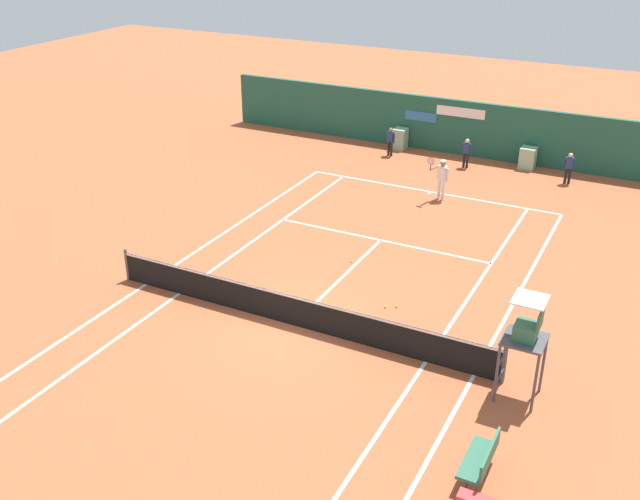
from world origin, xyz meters
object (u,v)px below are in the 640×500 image
Objects in this scene: ball_kid_left_post at (390,140)px; tennis_ball_near_service_line at (397,307)px; umpire_chair at (526,335)px; ball_kid_centre_post at (466,151)px; player_on_baseline at (442,176)px; tennis_ball_mid_court at (385,307)px; tennis_ball_by_sideline at (352,261)px; ball_kid_right_post at (569,166)px; player_bench at (481,458)px.

tennis_ball_near_service_line is (5.53, -12.99, -0.75)m from ball_kid_left_post.
umpire_chair is at bearing 131.15° from ball_kid_left_post.
tennis_ball_near_service_line is (1.88, -12.99, -0.74)m from ball_kid_centre_post.
umpire_chair is at bearing 129.27° from player_on_baseline.
ball_kid_left_post is 19.90× the size of tennis_ball_near_service_line.
player_on_baseline is 27.50× the size of tennis_ball_mid_court.
umpire_chair is 12.90m from player_on_baseline.
tennis_ball_by_sideline is (-2.45, 2.10, 0.00)m from tennis_ball_near_service_line.
umpire_chair is at bearing -32.12° from tennis_ball_near_service_line.
tennis_ball_mid_court is (1.35, -8.99, -0.96)m from player_on_baseline.
tennis_ball_mid_court is at bearing 61.25° from umpire_chair.
ball_kid_right_post is at bearing -123.07° from player_on_baseline.
player_bench is at bearing 110.55° from ball_kid_centre_post.
player_bench is at bearing 179.13° from umpire_chair.
tennis_ball_mid_court is at bearing -150.44° from tennis_ball_near_service_line.
player_on_baseline is 6.83m from tennis_ball_by_sideline.
umpire_chair is 2.06× the size of ball_kid_centre_post.
umpire_chair is at bearing -28.75° from tennis_ball_mid_court.
player_on_baseline is at bearing 95.88° from ball_kid_centre_post.
tennis_ball_by_sideline is (-0.57, -10.89, -0.74)m from ball_kid_centre_post.
player_on_baseline is 9.02m from tennis_ball_near_service_line.
ball_kid_left_post reaches higher than tennis_ball_by_sideline.
ball_kid_centre_post is 19.65× the size of tennis_ball_by_sideline.
tennis_ball_by_sideline is at bearing 89.69° from ball_kid_centre_post.
ball_kid_right_post is 1.02× the size of ball_kid_centre_post.
ball_kid_right_post is at bearing 78.84° from tennis_ball_near_service_line.
umpire_chair is 40.39× the size of tennis_ball_mid_court.
tennis_ball_near_service_line is at bearing 122.28° from ball_kid_left_post.
player_bench is 1.05× the size of ball_kid_centre_post.
umpire_chair is 2.02× the size of ball_kid_right_post.
tennis_ball_near_service_line is at bearing -40.62° from tennis_ball_by_sideline.
ball_kid_left_post is at bearing 31.95° from umpire_chair.
tennis_ball_mid_court is (5.24, -13.16, -0.75)m from ball_kid_left_post.
ball_kid_right_post is at bearing -170.80° from ball_kid_left_post.
player_on_baseline reaches higher than tennis_ball_by_sideline.
umpire_chair is 3.36m from player_bench.
ball_kid_left_post is (-9.70, 18.75, 0.27)m from player_bench.
player_bench is 15.70m from player_on_baseline.
ball_kid_left_post is (-8.10, -0.00, -0.00)m from ball_kid_right_post.
player_on_baseline is at bearing 35.80° from ball_kid_right_post.
ball_kid_right_post is at bearing 4.89° from player_bench.
ball_kid_centre_post is 13.15m from tennis_ball_near_service_line.
tennis_ball_near_service_line is at bearing 57.88° from umpire_chair.
player_on_baseline is 9.14m from tennis_ball_mid_court.
ball_kid_centre_post is at bearing 96.86° from tennis_ball_mid_court.
ball_kid_right_post is at bearing 65.29° from tennis_ball_by_sideline.
player_on_baseline is 4.19m from ball_kid_centre_post.
player_on_baseline reaches higher than tennis_ball_mid_court.
umpire_chair is 2.03× the size of ball_kid_left_post.
player_on_baseline is at bearing 100.58° from tennis_ball_near_service_line.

